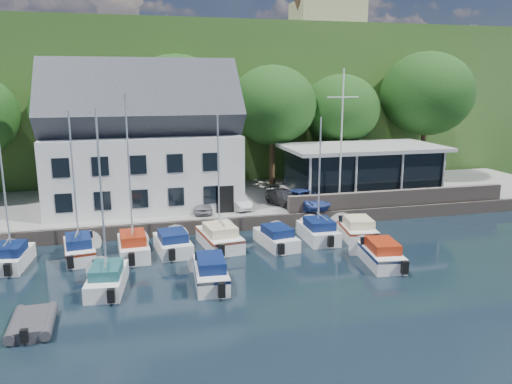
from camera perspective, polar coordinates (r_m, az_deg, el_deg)
ground at (r=25.80m, az=5.17°, el=-11.28°), size 180.00×180.00×0.00m
quay at (r=41.70m, az=-2.81°, el=-1.18°), size 60.00×13.00×1.00m
quay_face at (r=35.57m, az=-0.71°, el=-3.60°), size 60.00×0.30×1.00m
hillside at (r=84.62m, az=-9.03°, el=10.81°), size 160.00×75.00×16.00m
field_patch at (r=93.75m, az=-4.63°, el=16.07°), size 50.00×30.00×0.30m
farmhouse at (r=80.62m, az=8.12°, el=19.38°), size 10.40×7.00×8.20m
harbor_building at (r=39.05m, az=-12.74°, el=4.83°), size 14.40×8.20×8.70m
club_pavilion at (r=43.30m, az=11.99°, el=2.52°), size 13.20×7.20×4.10m
seawall at (r=40.09m, az=16.06°, el=-0.61°), size 18.00×0.50×1.20m
car_silver at (r=36.80m, az=-6.20°, el=-1.42°), size 1.48×3.33×1.11m
car_white at (r=37.60m, az=-2.21°, el=-1.05°), size 1.92×3.55×1.11m
car_dgrey at (r=38.53m, az=3.42°, el=-0.66°), size 2.84×4.44×1.20m
car_blue at (r=38.10m, az=5.50°, el=-0.69°), size 2.86×4.39×1.40m
flagpole at (r=38.05m, az=9.73°, el=5.98°), size 2.47×0.20×10.30m
tree_1 at (r=45.33m, az=-19.79°, el=6.44°), size 7.52×7.52×10.28m
tree_2 at (r=44.36m, az=-8.96°, el=7.82°), size 8.55×8.55×11.69m
tree_3 at (r=45.72m, az=1.89°, el=7.57°), size 7.93×7.93×10.83m
tree_4 at (r=48.69m, az=9.60°, el=7.26°), size 7.36×7.36×10.06m
tree_5 at (r=52.00m, az=18.76°, el=8.29°), size 8.94×8.94×12.22m
boat_r1_0 at (r=31.05m, az=-26.79°, el=-0.26°), size 2.36×5.23×8.48m
boat_r1_1 at (r=30.92m, az=-20.06°, el=0.66°), size 2.58×5.83×8.87m
boat_r1_2 at (r=30.32m, az=-14.24°, el=1.17°), size 2.18×5.79×9.24m
boat_r1_3 at (r=31.50m, az=-9.50°, el=-5.56°), size 2.60×5.36×1.40m
boat_r1_4 at (r=31.14m, az=-4.31°, el=1.86°), size 3.01×6.25×9.28m
boat_r1_5 at (r=32.22m, az=2.31°, el=-5.02°), size 2.63×5.65×1.35m
boat_r1_6 at (r=32.74m, az=7.26°, el=2.11°), size 2.22×5.55×9.04m
boat_r1_7 at (r=34.50m, az=11.42°, el=-3.98°), size 3.01×6.00×1.45m
boat_r2_1 at (r=25.84m, az=-17.15°, el=-1.94°), size 2.53×5.79×8.37m
boat_r2_2 at (r=26.61m, az=-5.24°, el=-8.77°), size 2.19×6.29×1.51m
boat_r2_4 at (r=30.01m, az=14.02°, el=-6.63°), size 2.67×5.99×1.47m
dinghy_1 at (r=24.05m, az=-24.21°, el=-13.31°), size 1.97×3.20×0.74m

